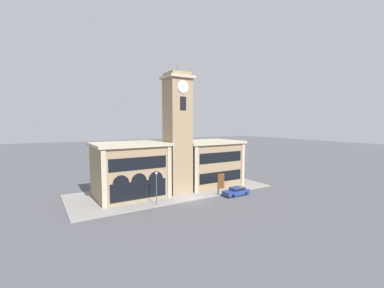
{
  "coord_description": "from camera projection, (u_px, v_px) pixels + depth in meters",
  "views": [
    {
      "loc": [
        -21.01,
        -33.69,
        12.27
      ],
      "look_at": [
        1.74,
        3.27,
        8.7
      ],
      "focal_mm": 24.0,
      "sensor_mm": 36.0,
      "label": 1
    }
  ],
  "objects": [
    {
      "name": "ground_plane",
      "position": [
        193.0,
        201.0,
        40.57
      ],
      "size": [
        300.0,
        300.0,
        0.0
      ],
      "primitive_type": "plane",
      "color": "#4C4C51"
    },
    {
      "name": "sidewalk_kerb",
      "position": [
        173.0,
        190.0,
        46.53
      ],
      "size": [
        35.48,
        14.06,
        0.15
      ],
      "color": "gray",
      "rests_on": "ground_plane"
    },
    {
      "name": "clock_tower",
      "position": [
        178.0,
        134.0,
        44.14
      ],
      "size": [
        4.59,
        4.59,
        21.91
      ],
      "color": "#937A5B",
      "rests_on": "ground_plane"
    },
    {
      "name": "town_hall_left_wing",
      "position": [
        130.0,
        170.0,
        42.62
      ],
      "size": [
        11.72,
        9.49,
        9.01
      ],
      "color": "#937A5B",
      "rests_on": "ground_plane"
    },
    {
      "name": "town_hall_right_wing",
      "position": [
        207.0,
        163.0,
        50.87
      ],
      "size": [
        12.19,
        9.49,
        8.77
      ],
      "color": "#937A5B",
      "rests_on": "ground_plane"
    },
    {
      "name": "parked_car_near",
      "position": [
        236.0,
        191.0,
        43.53
      ],
      "size": [
        4.78,
        1.9,
        1.36
      ],
      "rotation": [
        0.0,
        0.0,
        3.16
      ],
      "color": "navy",
      "rests_on": "ground_plane"
    },
    {
      "name": "street_lamp",
      "position": [
        156.0,
        183.0,
        37.84
      ],
      "size": [
        0.36,
        0.36,
        4.89
      ],
      "color": "#4C4C51",
      "rests_on": "sidewalk_kerb"
    },
    {
      "name": "bollard",
      "position": [
        218.0,
        192.0,
        43.41
      ],
      "size": [
        0.18,
        0.18,
        1.06
      ],
      "color": "black",
      "rests_on": "sidewalk_kerb"
    }
  ]
}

